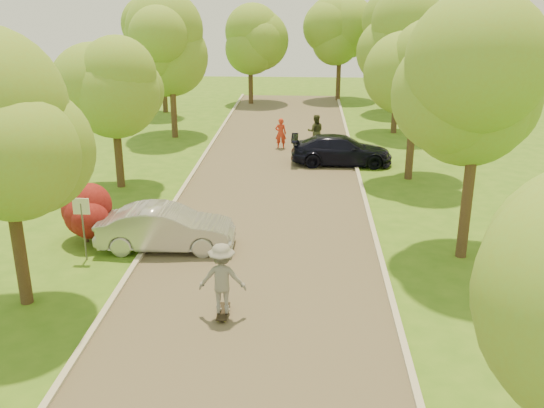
% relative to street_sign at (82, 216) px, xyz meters
% --- Properties ---
extents(ground, '(100.00, 100.00, 0.00)m').
position_rel_street_sign_xyz_m(ground, '(5.80, -4.00, -1.56)').
color(ground, '#3A6818').
rests_on(ground, ground).
extents(road, '(8.00, 60.00, 0.01)m').
position_rel_street_sign_xyz_m(road, '(5.80, 4.00, -1.56)').
color(road, '#4C4438').
rests_on(road, ground).
extents(curb_left, '(0.18, 60.00, 0.12)m').
position_rel_street_sign_xyz_m(curb_left, '(1.75, 4.00, -1.50)').
color(curb_left, '#B2AD9E').
rests_on(curb_left, ground).
extents(curb_right, '(0.18, 60.00, 0.12)m').
position_rel_street_sign_xyz_m(curb_right, '(9.85, 4.00, -1.50)').
color(curb_right, '#B2AD9E').
rests_on(curb_right, ground).
extents(street_sign, '(0.55, 0.06, 2.17)m').
position_rel_street_sign_xyz_m(street_sign, '(0.00, 0.00, 0.00)').
color(street_sign, '#59595E').
rests_on(street_sign, ground).
extents(red_shrub, '(1.70, 1.70, 1.95)m').
position_rel_street_sign_xyz_m(red_shrub, '(-0.50, 1.50, -0.47)').
color(red_shrub, '#382619').
rests_on(red_shrub, ground).
extents(tree_l_mida, '(4.71, 4.60, 7.39)m').
position_rel_street_sign_xyz_m(tree_l_mida, '(-0.50, -3.00, 3.61)').
color(tree_l_mida, '#382619').
rests_on(tree_l_mida, ground).
extents(tree_l_midb, '(4.30, 4.20, 6.62)m').
position_rel_street_sign_xyz_m(tree_l_midb, '(-1.01, 8.00, 3.02)').
color(tree_l_midb, '#382619').
rests_on(tree_l_midb, ground).
extents(tree_l_far, '(4.92, 4.80, 7.79)m').
position_rel_street_sign_xyz_m(tree_l_far, '(-0.59, 18.00, 3.90)').
color(tree_l_far, '#382619').
rests_on(tree_l_far, ground).
extents(tree_r_mida, '(5.13, 5.00, 7.95)m').
position_rel_street_sign_xyz_m(tree_r_mida, '(12.82, 1.00, 3.97)').
color(tree_r_mida, '#382619').
rests_on(tree_r_mida, ground).
extents(tree_r_midb, '(4.51, 4.40, 7.01)m').
position_rel_street_sign_xyz_m(tree_r_midb, '(12.40, 10.00, 3.32)').
color(tree_r_midb, '#382619').
rests_on(tree_r_midb, ground).
extents(tree_r_far, '(5.33, 5.20, 8.34)m').
position_rel_street_sign_xyz_m(tree_r_far, '(13.03, 20.00, 4.27)').
color(tree_r_far, '#382619').
rests_on(tree_r_far, ground).
extents(tree_bg_a, '(5.12, 5.00, 7.72)m').
position_rel_street_sign_xyz_m(tree_bg_a, '(-2.98, 26.00, 3.75)').
color(tree_bg_a, '#382619').
rests_on(tree_bg_a, ground).
extents(tree_bg_b, '(5.12, 5.00, 7.95)m').
position_rel_street_sign_xyz_m(tree_bg_b, '(14.02, 28.00, 3.97)').
color(tree_bg_b, '#382619').
rests_on(tree_bg_b, ground).
extents(tree_bg_c, '(4.92, 4.80, 7.33)m').
position_rel_street_sign_xyz_m(tree_bg_c, '(3.01, 30.00, 3.46)').
color(tree_bg_c, '#382619').
rests_on(tree_bg_c, ground).
extents(tree_bg_d, '(5.12, 5.00, 7.72)m').
position_rel_street_sign_xyz_m(tree_bg_d, '(10.02, 32.00, 3.75)').
color(tree_bg_d, '#382619').
rests_on(tree_bg_d, ground).
extents(silver_sedan, '(4.75, 1.79, 1.55)m').
position_rel_street_sign_xyz_m(silver_sedan, '(2.50, 1.06, -0.79)').
color(silver_sedan, '#AAAAAF').
rests_on(silver_sedan, ground).
extents(dark_sedan, '(5.19, 2.11, 1.51)m').
position_rel_street_sign_xyz_m(dark_sedan, '(9.10, 12.40, -0.81)').
color(dark_sedan, black).
rests_on(dark_sedan, ground).
extents(longboard, '(0.30, 1.04, 0.12)m').
position_rel_street_sign_xyz_m(longboard, '(5.07, -3.42, -1.45)').
color(longboard, black).
rests_on(longboard, ground).
extents(skateboarder, '(1.31, 0.76, 2.02)m').
position_rel_street_sign_xyz_m(skateboarder, '(5.07, -3.42, -0.42)').
color(skateboarder, slate).
rests_on(skateboarder, longboard).
extents(person_striped, '(0.65, 0.44, 1.74)m').
position_rel_street_sign_xyz_m(person_striped, '(5.82, 15.57, -0.69)').
color(person_striped, red).
rests_on(person_striped, ground).
extents(person_olive, '(0.94, 0.75, 1.90)m').
position_rel_street_sign_xyz_m(person_olive, '(7.80, 15.85, -0.61)').
color(person_olive, '#313822').
rests_on(person_olive, ground).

